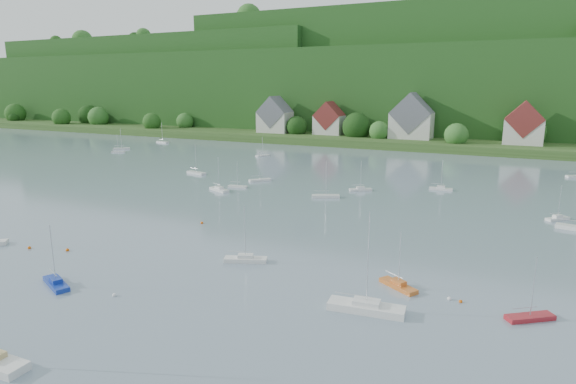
{
  "coord_description": "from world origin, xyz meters",
  "views": [
    {
      "loc": [
        42.14,
        -4.74,
        23.87
      ],
      "look_at": [
        4.41,
        75.0,
        4.0
      ],
      "focal_mm": 29.79,
      "sensor_mm": 36.0,
      "label": 1
    }
  ],
  "objects_px": {
    "near_sailboat_3": "(246,259)",
    "near_sailboat_1": "(56,283)",
    "near_sailboat_4": "(366,307)",
    "near_sailboat_5": "(398,285)",
    "near_sailboat_7": "(530,317)"
  },
  "relations": [
    {
      "from": "near_sailboat_1",
      "to": "near_sailboat_5",
      "type": "xyz_separation_m",
      "value": [
        37.68,
        17.2,
        -0.02
      ]
    },
    {
      "from": "near_sailboat_3",
      "to": "near_sailboat_7",
      "type": "xyz_separation_m",
      "value": [
        35.15,
        -1.75,
        -0.11
      ]
    },
    {
      "from": "near_sailboat_3",
      "to": "near_sailboat_1",
      "type": "bearing_deg",
      "value": -156.03
    },
    {
      "from": "near_sailboat_5",
      "to": "near_sailboat_7",
      "type": "height_order",
      "value": "near_sailboat_5"
    },
    {
      "from": "near_sailboat_1",
      "to": "near_sailboat_3",
      "type": "bearing_deg",
      "value": 69.23
    },
    {
      "from": "near_sailboat_3",
      "to": "near_sailboat_5",
      "type": "relative_size",
      "value": 1.13
    },
    {
      "from": "near_sailboat_4",
      "to": "near_sailboat_5",
      "type": "distance_m",
      "value": 7.8
    },
    {
      "from": "near_sailboat_1",
      "to": "near_sailboat_3",
      "type": "distance_m",
      "value": 23.73
    },
    {
      "from": "near_sailboat_4",
      "to": "near_sailboat_7",
      "type": "height_order",
      "value": "near_sailboat_4"
    },
    {
      "from": "near_sailboat_3",
      "to": "near_sailboat_7",
      "type": "relative_size",
      "value": 1.15
    },
    {
      "from": "near_sailboat_7",
      "to": "near_sailboat_5",
      "type": "bearing_deg",
      "value": 135.75
    },
    {
      "from": "near_sailboat_5",
      "to": "near_sailboat_7",
      "type": "distance_m",
      "value": 14.32
    },
    {
      "from": "near_sailboat_3",
      "to": "near_sailboat_5",
      "type": "height_order",
      "value": "near_sailboat_3"
    },
    {
      "from": "near_sailboat_7",
      "to": "near_sailboat_1",
      "type": "bearing_deg",
      "value": 160.41
    },
    {
      "from": "near_sailboat_4",
      "to": "near_sailboat_7",
      "type": "relative_size",
      "value": 1.6
    }
  ]
}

